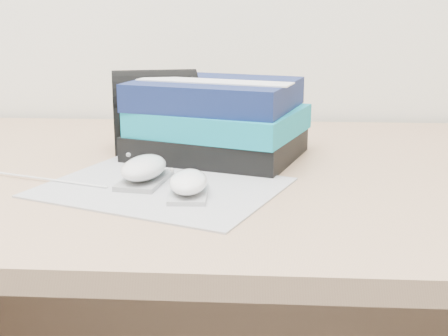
# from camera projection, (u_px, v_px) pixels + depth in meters

# --- Properties ---
(desk) EXTENTS (1.60, 0.80, 0.73)m
(desk) POSITION_uv_depth(u_px,v_px,m) (293.00, 287.00, 1.11)
(desk) COLOR tan
(desk) RESTS_ON ground
(mousepad) EXTENTS (0.39, 0.35, 0.00)m
(mousepad) POSITION_uv_depth(u_px,v_px,m) (162.00, 187.00, 0.89)
(mousepad) COLOR gray
(mousepad) RESTS_ON desk
(mouse_rear) EXTENTS (0.07, 0.11, 0.04)m
(mouse_rear) POSITION_uv_depth(u_px,v_px,m) (144.00, 170.00, 0.90)
(mouse_rear) COLOR gray
(mouse_rear) RESTS_ON mousepad
(mouse_front) EXTENTS (0.05, 0.09, 0.04)m
(mouse_front) POSITION_uv_depth(u_px,v_px,m) (188.00, 184.00, 0.84)
(mouse_front) COLOR #ABABAE
(mouse_front) RESTS_ON mousepad
(usb_cable) EXTENTS (0.23, 0.08, 0.00)m
(usb_cable) POSITION_uv_depth(u_px,v_px,m) (36.00, 178.00, 0.92)
(usb_cable) COLOR white
(usb_cable) RESTS_ON mousepad
(book_stack) EXTENTS (0.32, 0.28, 0.13)m
(book_stack) POSITION_uv_depth(u_px,v_px,m) (217.00, 120.00, 1.05)
(book_stack) COLOR black
(book_stack) RESTS_ON desk
(pouch) EXTENTS (0.17, 0.13, 0.14)m
(pouch) POSITION_uv_depth(u_px,v_px,m) (155.00, 111.00, 1.10)
(pouch) COLOR black
(pouch) RESTS_ON desk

